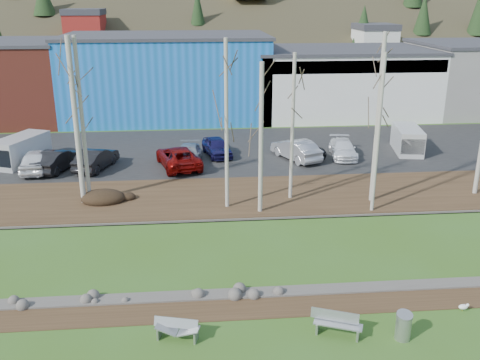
{
  "coord_description": "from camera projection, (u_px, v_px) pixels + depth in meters",
  "views": [
    {
      "loc": [
        -3.55,
        -16.53,
        11.94
      ],
      "look_at": [
        -1.09,
        10.65,
        2.5
      ],
      "focal_mm": 40.0,
      "sensor_mm": 36.0,
      "label": 1
    }
  ],
  "objects": [
    {
      "name": "near_bank_rocks",
      "position": [
        281.0,
        293.0,
        22.69
      ],
      "size": [
        80.0,
        0.8,
        0.5
      ],
      "primitive_type": null,
      "color": "#47423D",
      "rests_on": "ground"
    },
    {
      "name": "car_8",
      "position": [
        57.0,
        160.0,
        37.98
      ],
      "size": [
        2.85,
        4.79,
        1.49
      ],
      "primitive_type": "imported",
      "rotation": [
        0.0,
        0.0,
        2.84
      ],
      "color": "black",
      "rests_on": "parking_lot"
    },
    {
      "name": "seagull",
      "position": [
        464.0,
        307.0,
        21.33
      ],
      "size": [
        0.46,
        0.21,
        0.33
      ],
      "rotation": [
        0.0,
        0.0,
        -0.18
      ],
      "color": "gold",
      "rests_on": "ground"
    },
    {
      "name": "litter_bin",
      "position": [
        403.0,
        327.0,
        19.49
      ],
      "size": [
        0.59,
        0.59,
        0.98
      ],
      "primitive_type": "cylinder",
      "rotation": [
        0.0,
        0.0,
        -0.04
      ],
      "color": "#A8ABAD",
      "rests_on": "ground"
    },
    {
      "name": "car_0",
      "position": [
        37.0,
        160.0,
        37.76
      ],
      "size": [
        2.11,
        4.75,
        1.59
      ],
      "primitive_type": "imported",
      "rotation": [
        0.0,
        0.0,
        3.19
      ],
      "color": "white",
      "rests_on": "parking_lot"
    },
    {
      "name": "birch_5",
      "position": [
        378.0,
        135.0,
        29.58
      ],
      "size": [
        0.2,
        0.2,
        8.97
      ],
      "color": "beige",
      "rests_on": "far_bank"
    },
    {
      "name": "bench_damaged",
      "position": [
        177.0,
        329.0,
        19.57
      ],
      "size": [
        1.73,
        0.93,
        0.73
      ],
      "rotation": [
        0.0,
        0.0,
        -0.26
      ],
      "color": "#A8ABAD",
      "rests_on": "ground"
    },
    {
      "name": "birch_2",
      "position": [
        226.0,
        126.0,
        30.01
      ],
      "size": [
        0.22,
        0.22,
        9.68
      ],
      "color": "beige",
      "rests_on": "far_bank"
    },
    {
      "name": "car_5",
      "position": [
        296.0,
        149.0,
        40.42
      ],
      "size": [
        3.42,
        5.03,
        1.57
      ],
      "primitive_type": "imported",
      "rotation": [
        0.0,
        0.0,
        3.55
      ],
      "color": "#B3B2B5",
      "rests_on": "parking_lot"
    },
    {
      "name": "birch_1",
      "position": [
        76.0,
        123.0,
        30.63
      ],
      "size": [
        0.31,
        0.31,
        9.77
      ],
      "color": "beige",
      "rests_on": "far_bank"
    },
    {
      "name": "ground",
      "position": [
        295.0,
        336.0,
        19.77
      ],
      "size": [
        200.0,
        200.0,
        0.0
      ],
      "primitive_type": "plane",
      "color": "#355918",
      "rests_on": "ground"
    },
    {
      "name": "far_bank",
      "position": [
        252.0,
        196.0,
        33.39
      ],
      "size": [
        80.0,
        7.0,
        0.15
      ],
      "primitive_type": "cube",
      "color": "#382616",
      "rests_on": "ground"
    },
    {
      "name": "birch_4",
      "position": [
        292.0,
        128.0,
        31.53
      ],
      "size": [
        0.21,
        0.21,
        8.76
      ],
      "color": "beige",
      "rests_on": "far_bank"
    },
    {
      "name": "birch_6",
      "position": [
        378.0,
        120.0,
        30.94
      ],
      "size": [
        0.25,
        0.25,
        9.93
      ],
      "color": "beige",
      "rests_on": "far_bank"
    },
    {
      "name": "bench_intact",
      "position": [
        337.0,
        323.0,
        19.78
      ],
      "size": [
        1.85,
        1.16,
        0.89
      ],
      "rotation": [
        0.0,
        0.0,
        -0.39
      ],
      "color": "#A8ABAD",
      "rests_on": "ground"
    },
    {
      "name": "van_white",
      "position": [
        408.0,
        140.0,
        42.29
      ],
      "size": [
        2.63,
        4.68,
        1.93
      ],
      "rotation": [
        0.0,
        0.0,
        -0.19
      ],
      "color": "silver",
      "rests_on": "parking_lot"
    },
    {
      "name": "car_6",
      "position": [
        302.0,
        148.0,
        41.37
      ],
      "size": [
        3.25,
        5.02,
        1.29
      ],
      "primitive_type": "imported",
      "rotation": [
        0.0,
        0.0,
        3.4
      ],
      "color": "black",
      "rests_on": "parking_lot"
    },
    {
      "name": "car_4",
      "position": [
        217.0,
        147.0,
        41.41
      ],
      "size": [
        2.54,
        4.4,
        1.41
      ],
      "primitive_type": "imported",
      "rotation": [
        0.0,
        0.0,
        0.22
      ],
      "color": "#1A174C",
      "rests_on": "parking_lot"
    },
    {
      "name": "car_3",
      "position": [
        188.0,
        155.0,
        39.55
      ],
      "size": [
        2.18,
        4.59,
        1.29
      ],
      "primitive_type": "imported",
      "rotation": [
        0.0,
        0.0,
        -0.08
      ],
      "color": "#A7AAAE",
      "rests_on": "parking_lot"
    },
    {
      "name": "van_grey",
      "position": [
        19.0,
        151.0,
        39.24
      ],
      "size": [
        3.53,
        5.01,
        2.02
      ],
      "rotation": [
        0.0,
        0.0,
        -0.39
      ],
      "color": "silver",
      "rests_on": "parking_lot"
    },
    {
      "name": "car_7",
      "position": [
        343.0,
        149.0,
        41.13
      ],
      "size": [
        2.32,
        4.64,
        1.29
      ],
      "primitive_type": "imported",
      "rotation": [
        0.0,
        0.0,
        -0.12
      ],
      "color": "white",
      "rests_on": "parking_lot"
    },
    {
      "name": "dirt_strip",
      "position": [
        285.0,
        305.0,
        21.74
      ],
      "size": [
        80.0,
        1.8,
        0.03
      ],
      "primitive_type": "cube",
      "color": "#382616",
      "rests_on": "ground"
    },
    {
      "name": "dirt_mound",
      "position": [
        103.0,
        197.0,
        32.28
      ],
      "size": [
        2.67,
        1.88,
        0.52
      ],
      "primitive_type": "ellipsoid",
      "color": "black",
      "rests_on": "far_bank"
    },
    {
      "name": "parking_lot",
      "position": [
        237.0,
        150.0,
        43.28
      ],
      "size": [
        80.0,
        14.0,
        0.14
      ],
      "primitive_type": "cube",
      "color": "black",
      "rests_on": "ground"
    },
    {
      "name": "far_bank_rocks",
      "position": [
        258.0,
        217.0,
        30.41
      ],
      "size": [
        80.0,
        0.8,
        0.46
      ],
      "primitive_type": null,
      "color": "#47423D",
      "rests_on": "ground"
    },
    {
      "name": "building_white",
      "position": [
        339.0,
        81.0,
        56.37
      ],
      "size": [
        18.36,
        12.24,
        6.8
      ],
      "color": "silver",
      "rests_on": "ground"
    },
    {
      "name": "car_1",
      "position": [
        96.0,
        159.0,
        38.21
      ],
      "size": [
        2.85,
        4.79,
        1.49
      ],
      "primitive_type": "imported",
      "rotation": [
        0.0,
        0.0,
        2.84
      ],
      "color": "black",
      "rests_on": "parking_lot"
    },
    {
      "name": "car_2",
      "position": [
        178.0,
        157.0,
        38.62
      ],
      "size": [
        3.76,
        5.88,
        1.51
      ],
      "primitive_type": "imported",
      "rotation": [
        0.0,
        0.0,
        3.39
      ],
      "color": "maroon",
      "rests_on": "parking_lot"
    },
    {
      "name": "birch_3",
      "position": [
        261.0,
        140.0,
        29.52
      ],
      "size": [
        0.25,
        0.25,
        8.5
      ],
      "color": "beige",
      "rests_on": "far_bank"
    },
    {
      "name": "birch_0",
      "position": [
        82.0,
        122.0,
        30.99
      ],
      "size": [
        0.24,
        0.24,
        9.74
      ],
      "color": "beige",
      "rests_on": "far_bank"
    },
    {
      "name": "river",
      "position": [
        268.0,
        249.0,
        26.55
      ],
      "size": [
        80.0,
        8.0,
        0.9
      ],
      "primitive_type": null,
      "color": "black",
      "rests_on": "ground"
    },
    {
      "name": "building_blue",
      "position": [
        167.0,
        76.0,
        54.61
      ],
      "size": [
        20.4,
        12.24,
        8.3
      ],
      "color": "#125DAA",
      "rests_on": "ground"
    }
  ]
}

